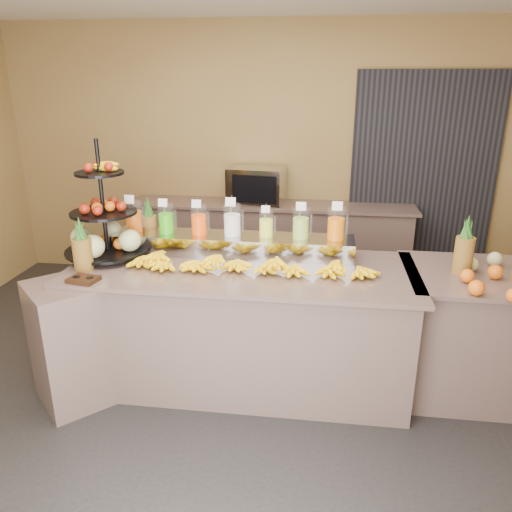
% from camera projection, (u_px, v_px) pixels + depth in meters
% --- Properties ---
extents(ground, '(6.00, 6.00, 0.00)m').
position_uv_depth(ground, '(237.00, 401.00, 3.63)').
color(ground, black).
rests_on(ground, ground).
extents(room_envelope, '(6.04, 5.02, 2.82)m').
position_uv_depth(room_envelope, '(276.00, 127.00, 3.71)').
color(room_envelope, olive).
rests_on(room_envelope, ground).
extents(buffet_counter, '(2.75, 1.25, 0.93)m').
position_uv_depth(buffet_counter, '(227.00, 326.00, 3.73)').
color(buffet_counter, gray).
rests_on(buffet_counter, ground).
extents(right_counter, '(1.08, 0.88, 0.93)m').
position_uv_depth(right_counter, '(475.00, 333.00, 3.63)').
color(right_counter, gray).
rests_on(right_counter, ground).
extents(back_ledge, '(3.10, 0.55, 0.93)m').
position_uv_depth(back_ledge, '(270.00, 244.00, 5.57)').
color(back_ledge, gray).
rests_on(back_ledge, ground).
extents(pitcher_tray, '(1.85, 0.30, 0.15)m').
position_uv_depth(pitcher_tray, '(233.00, 245.00, 3.85)').
color(pitcher_tray, gray).
rests_on(pitcher_tray, buffet_counter).
extents(juice_pitcher_orange_a, '(0.13, 0.13, 0.31)m').
position_uv_depth(juice_pitcher_orange_a, '(134.00, 218.00, 3.88)').
color(juice_pitcher_orange_a, silver).
rests_on(juice_pitcher_orange_a, pitcher_tray).
extents(juice_pitcher_green, '(0.12, 0.13, 0.29)m').
position_uv_depth(juice_pitcher_green, '(166.00, 220.00, 3.85)').
color(juice_pitcher_green, silver).
rests_on(juice_pitcher_green, pitcher_tray).
extents(juice_pitcher_orange_b, '(0.12, 0.13, 0.29)m').
position_uv_depth(juice_pitcher_orange_b, '(199.00, 222.00, 3.82)').
color(juice_pitcher_orange_b, silver).
rests_on(juice_pitcher_orange_b, pitcher_tray).
extents(juice_pitcher_milk, '(0.13, 0.14, 0.32)m').
position_uv_depth(juice_pitcher_milk, '(232.00, 222.00, 3.79)').
color(juice_pitcher_milk, silver).
rests_on(juice_pitcher_milk, pitcher_tray).
extents(juice_pitcher_lemon, '(0.11, 0.11, 0.26)m').
position_uv_depth(juice_pitcher_lemon, '(266.00, 225.00, 3.76)').
color(juice_pitcher_lemon, silver).
rests_on(juice_pitcher_lemon, pitcher_tray).
extents(juice_pitcher_lime, '(0.12, 0.13, 0.30)m').
position_uv_depth(juice_pitcher_lime, '(301.00, 225.00, 3.72)').
color(juice_pitcher_lime, silver).
rests_on(juice_pitcher_lime, pitcher_tray).
extents(juice_pitcher_orange_c, '(0.13, 0.13, 0.31)m').
position_uv_depth(juice_pitcher_orange_c, '(336.00, 226.00, 3.69)').
color(juice_pitcher_orange_c, silver).
rests_on(juice_pitcher_orange_c, pitcher_tray).
extents(banana_heap, '(1.80, 0.16, 0.15)m').
position_uv_depth(banana_heap, '(248.00, 262.00, 3.52)').
color(banana_heap, yellow).
rests_on(banana_heap, buffet_counter).
extents(fruit_stand, '(0.80, 0.80, 0.88)m').
position_uv_depth(fruit_stand, '(111.00, 228.00, 3.74)').
color(fruit_stand, black).
rests_on(fruit_stand, buffet_counter).
extents(condiment_caddy, '(0.21, 0.18, 0.03)m').
position_uv_depth(condiment_caddy, '(83.00, 279.00, 3.34)').
color(condiment_caddy, black).
rests_on(condiment_caddy, buffet_counter).
extents(pineapple_left_a, '(0.14, 0.14, 0.39)m').
position_uv_depth(pineapple_left_a, '(82.00, 250.00, 3.51)').
color(pineapple_left_a, brown).
rests_on(pineapple_left_a, buffet_counter).
extents(pineapple_left_b, '(0.13, 0.13, 0.39)m').
position_uv_depth(pineapple_left_b, '(149.00, 226.00, 4.07)').
color(pineapple_left_b, brown).
rests_on(pineapple_left_b, buffet_counter).
extents(right_fruit_pile, '(0.50, 0.48, 0.26)m').
position_uv_depth(right_fruit_pile, '(494.00, 272.00, 3.29)').
color(right_fruit_pile, brown).
rests_on(right_fruit_pile, right_counter).
extents(oven_warmer, '(0.63, 0.47, 0.39)m').
position_uv_depth(oven_warmer, '(257.00, 185.00, 5.37)').
color(oven_warmer, gray).
rests_on(oven_warmer, back_ledge).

